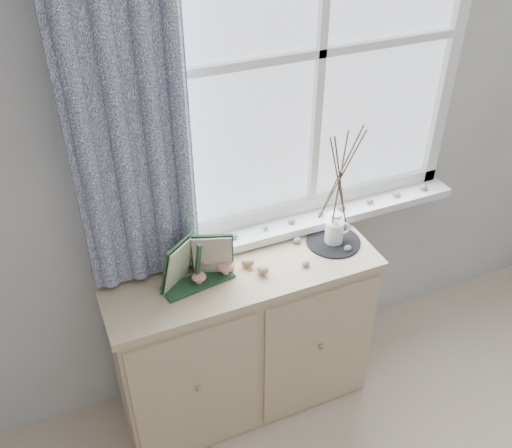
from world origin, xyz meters
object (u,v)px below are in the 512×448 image
sideboard (242,337)px  toadstool_cluster (210,260)px  twig_pitcher (340,173)px  botanical_book (199,265)px

sideboard → toadstool_cluster: 0.51m
sideboard → toadstool_cluster: bearing=166.8°
sideboard → twig_pitcher: twig_pitcher is taller
toadstool_cluster → twig_pitcher: size_ratio=0.30×
botanical_book → twig_pitcher: (0.65, 0.05, 0.24)m
sideboard → botanical_book: 0.58m
sideboard → toadstool_cluster: (-0.13, 0.03, 0.49)m
sideboard → botanical_book: botanical_book is taller
toadstool_cluster → twig_pitcher: bearing=-2.5°
botanical_book → toadstool_cluster: 0.12m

